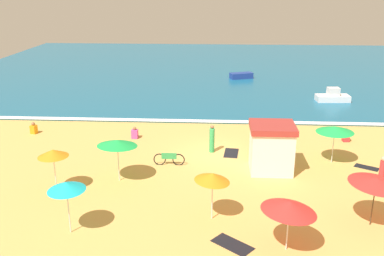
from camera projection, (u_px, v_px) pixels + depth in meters
ground_plane at (215, 154)px, 26.69m from camera, size 60.00×60.00×0.00m
ocean_water at (217, 68)px, 53.17m from camera, size 60.00×44.00×0.10m
wave_breaker_foam at (216, 121)px, 32.62m from camera, size 57.00×0.70×0.01m
lifeguard_cabana at (271, 147)px, 23.88m from camera, size 2.46×2.28×2.72m
beach_umbrella_0 at (53, 153)px, 21.22m from camera, size 1.75×1.75×2.26m
beach_umbrella_2 at (289, 206)px, 16.47m from camera, size 2.55×2.53×2.23m
beach_umbrella_3 at (212, 177)px, 18.67m from camera, size 1.65×1.62×2.30m
beach_umbrella_4 at (66, 186)px, 17.57m from camera, size 2.16×2.16×2.36m
beach_umbrella_5 at (335, 129)px, 24.73m from camera, size 2.83×2.82×2.26m
beach_umbrella_6 at (117, 143)px, 22.36m from camera, size 2.90×2.91×2.38m
beach_umbrella_7 at (376, 181)px, 18.16m from camera, size 2.92×2.91×2.33m
parked_bicycle at (169, 159)px, 24.91m from camera, size 1.82×0.07×0.76m
beachgoer_0 at (256, 135)px, 27.37m from camera, size 0.40×0.40×1.78m
beachgoer_1 at (135, 133)px, 29.26m from camera, size 0.42×0.42×0.81m
beachgoer_2 at (34, 129)px, 30.17m from camera, size 0.47×0.47×0.83m
beachgoer_3 at (346, 136)px, 28.64m from camera, size 0.42×0.42×0.92m
beachgoer_7 at (212, 139)px, 26.69m from camera, size 0.46×0.46×1.76m
beachgoer_8 at (382, 175)px, 21.50m from camera, size 0.40×0.40×1.93m
beach_towel_0 at (232, 245)px, 17.37m from camera, size 1.83×1.71×0.01m
beach_towel_1 at (231, 153)px, 26.76m from camera, size 1.01×1.70×0.01m
beach_towel_2 at (367, 167)px, 24.66m from camera, size 1.44×1.21×0.01m
small_boat_0 at (333, 97)px, 38.10m from camera, size 2.95×1.46×1.22m
small_boat_1 at (241, 76)px, 47.27m from camera, size 2.65×1.80×0.62m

